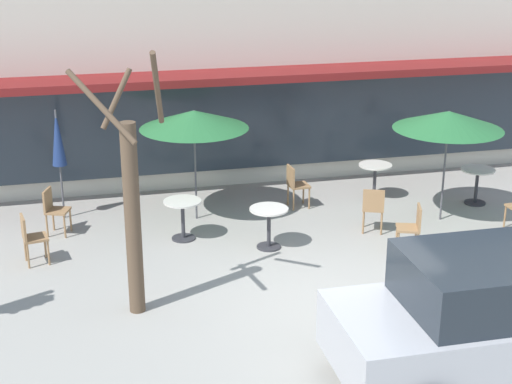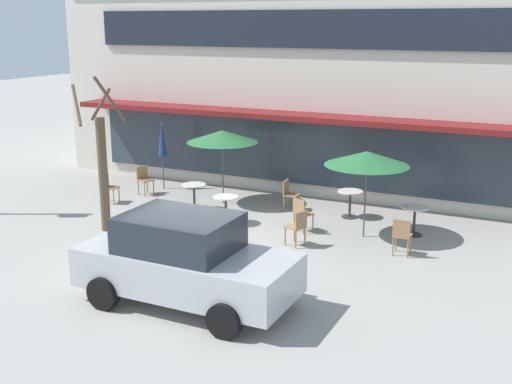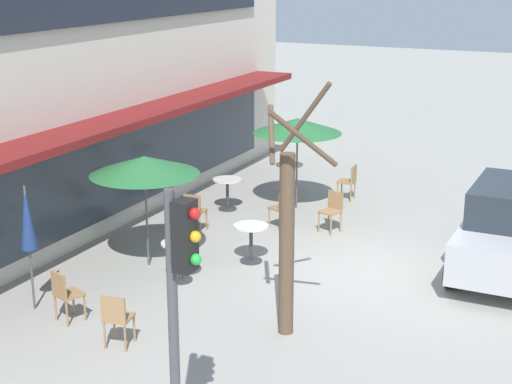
{
  "view_description": "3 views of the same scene",
  "coord_description": "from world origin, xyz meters",
  "px_view_note": "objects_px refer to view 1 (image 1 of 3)",
  "views": [
    {
      "loc": [
        -3.69,
        -10.25,
        5.71
      ],
      "look_at": [
        -0.65,
        2.48,
        1.06
      ],
      "focal_mm": 55.0,
      "sensor_mm": 36.0,
      "label": 1
    },
    {
      "loc": [
        7.5,
        -12.06,
        5.27
      ],
      "look_at": [
        0.44,
        2.47,
        0.97
      ],
      "focal_mm": 45.0,
      "sensor_mm": 36.0,
      "label": 2
    },
    {
      "loc": [
        -13.52,
        -3.97,
        5.74
      ],
      "look_at": [
        0.75,
        2.86,
        1.07
      ],
      "focal_mm": 55.0,
      "sensor_mm": 36.0,
      "label": 3
    }
  ],
  "objects_px": {
    "patio_umbrella_cream_folded": "(58,139)",
    "cafe_chair_5": "(31,236)",
    "cafe_chair_1": "(54,208)",
    "patio_umbrella_green_folded": "(448,120)",
    "cafe_table_mid_patio": "(375,176)",
    "parked_sedan": "(493,318)",
    "cafe_chair_0": "(373,206)",
    "cafe_table_near_wall": "(183,213)",
    "cafe_table_streetside": "(269,221)",
    "cafe_table_by_tree": "(477,180)",
    "patio_umbrella_corner_open": "(194,119)",
    "cafe_chair_2": "(412,225)",
    "street_tree": "(132,206)",
    "cafe_chair_4": "(295,183)"
  },
  "relations": [
    {
      "from": "patio_umbrella_cream_folded",
      "to": "cafe_chair_5",
      "type": "height_order",
      "value": "patio_umbrella_cream_folded"
    },
    {
      "from": "patio_umbrella_cream_folded",
      "to": "cafe_chair_1",
      "type": "height_order",
      "value": "patio_umbrella_cream_folded"
    },
    {
      "from": "patio_umbrella_cream_folded",
      "to": "patio_umbrella_green_folded",
      "type": "bearing_deg",
      "value": -14.17
    },
    {
      "from": "cafe_table_mid_patio",
      "to": "parked_sedan",
      "type": "bearing_deg",
      "value": -99.22
    },
    {
      "from": "patio_umbrella_cream_folded",
      "to": "cafe_chair_0",
      "type": "bearing_deg",
      "value": -20.68
    },
    {
      "from": "cafe_table_near_wall",
      "to": "parked_sedan",
      "type": "relative_size",
      "value": 0.18
    },
    {
      "from": "cafe_table_streetside",
      "to": "cafe_table_by_tree",
      "type": "height_order",
      "value": "same"
    },
    {
      "from": "cafe_table_by_tree",
      "to": "parked_sedan",
      "type": "bearing_deg",
      "value": -116.93
    },
    {
      "from": "patio_umbrella_corner_open",
      "to": "cafe_chair_2",
      "type": "xyz_separation_m",
      "value": [
        3.45,
        -2.55,
        -1.5
      ]
    },
    {
      "from": "patio_umbrella_cream_folded",
      "to": "street_tree",
      "type": "relative_size",
      "value": 0.55
    },
    {
      "from": "cafe_table_near_wall",
      "to": "patio_umbrella_green_folded",
      "type": "bearing_deg",
      "value": -2.23
    },
    {
      "from": "cafe_table_near_wall",
      "to": "parked_sedan",
      "type": "height_order",
      "value": "parked_sedan"
    },
    {
      "from": "cafe_chair_4",
      "to": "parked_sedan",
      "type": "relative_size",
      "value": 0.21
    },
    {
      "from": "cafe_chair_0",
      "to": "cafe_chair_1",
      "type": "xyz_separation_m",
      "value": [
        -5.85,
        1.32,
        0.0
      ]
    },
    {
      "from": "cafe_chair_0",
      "to": "patio_umbrella_cream_folded",
      "type": "bearing_deg",
      "value": 159.32
    },
    {
      "from": "patio_umbrella_corner_open",
      "to": "cafe_chair_0",
      "type": "height_order",
      "value": "patio_umbrella_corner_open"
    },
    {
      "from": "cafe_table_near_wall",
      "to": "cafe_table_mid_patio",
      "type": "bearing_deg",
      "value": 16.23
    },
    {
      "from": "patio_umbrella_corner_open",
      "to": "cafe_chair_4",
      "type": "relative_size",
      "value": 2.47
    },
    {
      "from": "cafe_table_streetside",
      "to": "patio_umbrella_corner_open",
      "type": "bearing_deg",
      "value": 120.81
    },
    {
      "from": "patio_umbrella_green_folded",
      "to": "cafe_chair_1",
      "type": "relative_size",
      "value": 2.47
    },
    {
      "from": "patio_umbrella_green_folded",
      "to": "parked_sedan",
      "type": "relative_size",
      "value": 0.52
    },
    {
      "from": "cafe_table_streetside",
      "to": "patio_umbrella_cream_folded",
      "type": "height_order",
      "value": "patio_umbrella_cream_folded"
    },
    {
      "from": "cafe_table_by_tree",
      "to": "street_tree",
      "type": "height_order",
      "value": "street_tree"
    },
    {
      "from": "cafe_table_by_tree",
      "to": "patio_umbrella_cream_folded",
      "type": "relative_size",
      "value": 0.35
    },
    {
      "from": "patio_umbrella_corner_open",
      "to": "cafe_chair_2",
      "type": "bearing_deg",
      "value": -36.5
    },
    {
      "from": "cafe_table_by_tree",
      "to": "cafe_chair_5",
      "type": "height_order",
      "value": "cafe_chair_5"
    },
    {
      "from": "cafe_table_streetside",
      "to": "cafe_chair_5",
      "type": "bearing_deg",
      "value": 176.19
    },
    {
      "from": "cafe_table_near_wall",
      "to": "cafe_chair_2",
      "type": "height_order",
      "value": "cafe_chair_2"
    },
    {
      "from": "cafe_table_near_wall",
      "to": "patio_umbrella_cream_folded",
      "type": "relative_size",
      "value": 0.35
    },
    {
      "from": "cafe_table_streetside",
      "to": "cafe_table_mid_patio",
      "type": "relative_size",
      "value": 1.0
    },
    {
      "from": "cafe_chair_0",
      "to": "cafe_chair_5",
      "type": "distance_m",
      "value": 6.23
    },
    {
      "from": "patio_umbrella_green_folded",
      "to": "patio_umbrella_cream_folded",
      "type": "distance_m",
      "value": 7.49
    },
    {
      "from": "cafe_table_near_wall",
      "to": "cafe_table_streetside",
      "type": "relative_size",
      "value": 1.0
    },
    {
      "from": "patio_umbrella_cream_folded",
      "to": "cafe_chair_2",
      "type": "height_order",
      "value": "patio_umbrella_cream_folded"
    },
    {
      "from": "cafe_chair_5",
      "to": "street_tree",
      "type": "height_order",
      "value": "street_tree"
    },
    {
      "from": "patio_umbrella_green_folded",
      "to": "parked_sedan",
      "type": "height_order",
      "value": "patio_umbrella_green_folded"
    },
    {
      "from": "cafe_chair_1",
      "to": "cafe_chair_5",
      "type": "height_order",
      "value": "same"
    },
    {
      "from": "cafe_chair_1",
      "to": "parked_sedan",
      "type": "bearing_deg",
      "value": -49.15
    },
    {
      "from": "cafe_table_by_tree",
      "to": "street_tree",
      "type": "bearing_deg",
      "value": -157.04
    },
    {
      "from": "patio_umbrella_corner_open",
      "to": "cafe_chair_4",
      "type": "height_order",
      "value": "patio_umbrella_corner_open"
    },
    {
      "from": "cafe_chair_4",
      "to": "cafe_table_mid_patio",
      "type": "bearing_deg",
      "value": 3.75
    },
    {
      "from": "cafe_table_mid_patio",
      "to": "street_tree",
      "type": "bearing_deg",
      "value": -144.16
    },
    {
      "from": "cafe_chair_0",
      "to": "cafe_chair_4",
      "type": "relative_size",
      "value": 1.0
    },
    {
      "from": "cafe_table_mid_patio",
      "to": "street_tree",
      "type": "height_order",
      "value": "street_tree"
    },
    {
      "from": "cafe_table_mid_patio",
      "to": "street_tree",
      "type": "relative_size",
      "value": 0.19
    },
    {
      "from": "cafe_table_by_tree",
      "to": "cafe_table_mid_patio",
      "type": "height_order",
      "value": "same"
    },
    {
      "from": "cafe_chair_1",
      "to": "street_tree",
      "type": "distance_m",
      "value": 3.83
    },
    {
      "from": "patio_umbrella_cream_folded",
      "to": "street_tree",
      "type": "bearing_deg",
      "value": -76.05
    },
    {
      "from": "cafe_table_near_wall",
      "to": "patio_umbrella_corner_open",
      "type": "distance_m",
      "value": 1.84
    },
    {
      "from": "patio_umbrella_corner_open",
      "to": "cafe_chair_1",
      "type": "height_order",
      "value": "patio_umbrella_corner_open"
    }
  ]
}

